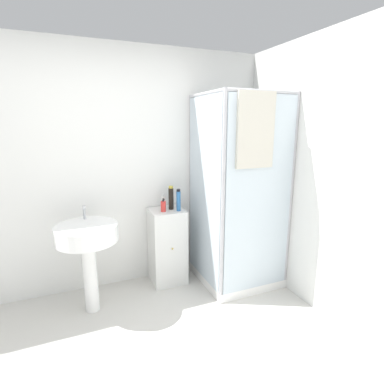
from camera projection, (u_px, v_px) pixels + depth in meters
wall_back at (111, 171)px, 3.09m from camera, size 6.40×0.06×2.50m
wall_right at (380, 191)px, 2.19m from camera, size 0.06×6.40×2.50m
shower_enclosure at (235, 230)px, 3.22m from camera, size 0.81×0.84×2.03m
vanity_cabinet at (167, 246)px, 3.29m from camera, size 0.36×0.37×0.83m
sink at (87, 242)px, 2.70m from camera, size 0.55×0.55×0.98m
soap_dispenser at (163, 206)px, 3.12m from camera, size 0.05×0.06×0.14m
shampoo_bottle_tall_black at (171, 198)px, 3.19m from camera, size 0.05×0.05×0.25m
shampoo_bottle_blue at (178, 200)px, 3.14m from camera, size 0.04×0.04×0.23m
lotion_bottle_white at (164, 202)px, 3.26m from camera, size 0.04×0.04×0.16m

